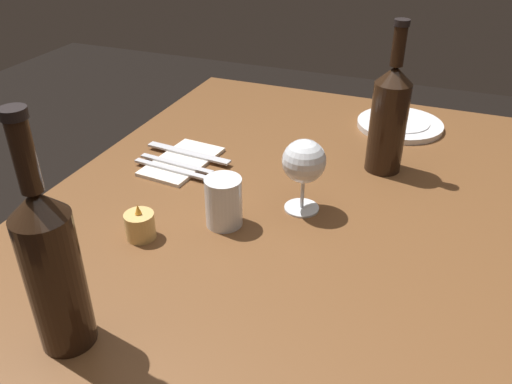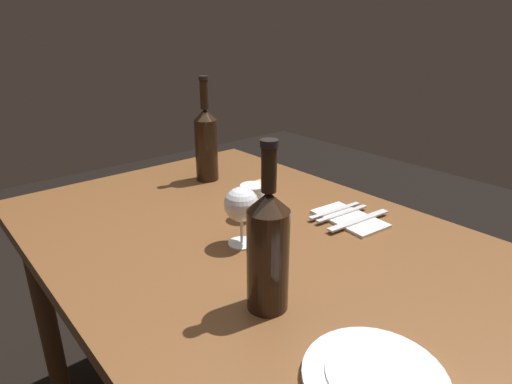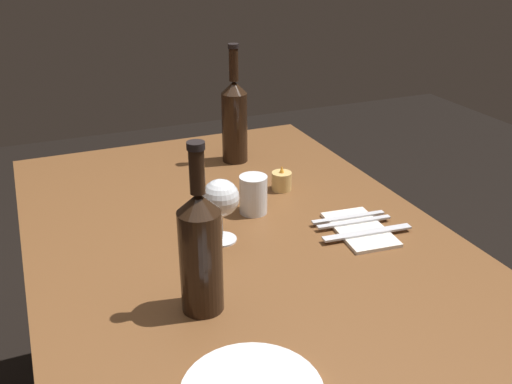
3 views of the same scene
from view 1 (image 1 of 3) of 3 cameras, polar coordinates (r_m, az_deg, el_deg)
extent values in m
cube|color=brown|center=(1.01, 2.09, -2.89)|extent=(1.30, 0.90, 0.04)
cylinder|color=#50311A|center=(1.66, 21.44, -5.62)|extent=(0.06, 0.06, 0.70)
cylinder|color=#50311A|center=(1.78, -3.28, -0.57)|extent=(0.06, 0.06, 0.70)
cylinder|color=white|center=(1.01, 4.95, -1.72)|extent=(0.07, 0.07, 0.00)
cylinder|color=white|center=(0.99, 5.04, -0.03)|extent=(0.01, 0.01, 0.07)
sphere|color=white|center=(0.96, 5.21, 3.35)|extent=(0.08, 0.08, 0.08)
cylinder|color=#510A14|center=(0.96, 5.21, 3.19)|extent=(0.06, 0.06, 0.02)
cylinder|color=black|center=(0.73, -20.78, -9.11)|extent=(0.07, 0.07, 0.20)
cone|color=black|center=(0.66, -22.65, -1.21)|extent=(0.07, 0.07, 0.03)
cylinder|color=black|center=(0.63, -23.77, 3.57)|extent=(0.03, 0.03, 0.09)
cylinder|color=black|center=(0.61, -24.76, 7.76)|extent=(0.03, 0.03, 0.01)
cylinder|color=black|center=(1.13, 14.02, 6.75)|extent=(0.08, 0.08, 0.19)
cone|color=black|center=(1.09, 14.78, 12.17)|extent=(0.08, 0.08, 0.03)
cylinder|color=black|center=(1.08, 15.19, 14.97)|extent=(0.03, 0.03, 0.08)
cylinder|color=black|center=(1.07, 15.52, 17.24)|extent=(0.03, 0.03, 0.01)
cylinder|color=white|center=(0.94, -3.52, -1.07)|extent=(0.07, 0.07, 0.09)
cylinder|color=silver|center=(0.95, -3.50, -1.70)|extent=(0.06, 0.06, 0.06)
cylinder|color=#DBB266|center=(0.94, -12.41, -3.58)|extent=(0.05, 0.05, 0.05)
cylinder|color=white|center=(0.94, -12.37, -3.88)|extent=(0.04, 0.04, 0.03)
cone|color=#F99E2D|center=(0.92, -12.65, -1.83)|extent=(0.01, 0.01, 0.02)
cylinder|color=white|center=(1.38, 15.28, 7.04)|extent=(0.21, 0.21, 0.01)
cylinder|color=white|center=(1.38, 15.33, 7.36)|extent=(0.14, 0.14, 0.00)
cube|color=silver|center=(1.17, -7.99, 3.29)|extent=(0.20, 0.13, 0.01)
cube|color=silver|center=(1.15, -8.61, 3.03)|extent=(0.03, 0.18, 0.00)
cube|color=silver|center=(1.13, -9.22, 2.48)|extent=(0.03, 0.18, 0.00)
cube|color=silver|center=(1.19, -7.33, 4.19)|extent=(0.04, 0.21, 0.00)
camera|label=2|loc=(1.56, 37.19, 23.34)|focal=30.13mm
camera|label=3|loc=(1.86, 29.84, 30.04)|focal=40.48mm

